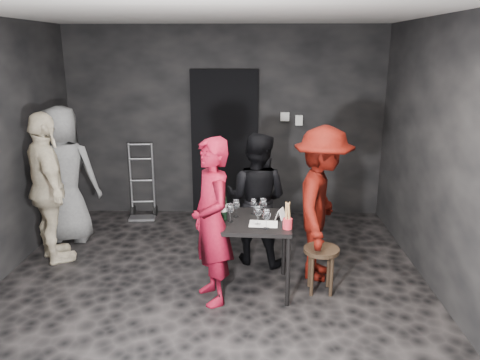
{
  "coord_description": "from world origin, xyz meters",
  "views": [
    {
      "loc": [
        0.43,
        -4.15,
        2.38
      ],
      "look_at": [
        0.29,
        0.25,
        1.14
      ],
      "focal_mm": 35.0,
      "sensor_mm": 36.0,
      "label": 1
    }
  ],
  "objects_px": {
    "tasting_table": "(254,229)",
    "wine_bottle": "(223,208)",
    "bystander_grey": "(63,165)",
    "hand_truck": "(143,204)",
    "server_red": "(212,216)",
    "stool": "(321,257)",
    "bystander_cream": "(47,178)",
    "woman_black": "(256,199)",
    "man_maroon": "(322,197)",
    "breadstick_cup": "(288,216)"
  },
  "relations": [
    {
      "from": "wine_bottle",
      "to": "tasting_table",
      "type": "bearing_deg",
      "value": 1.51
    },
    {
      "from": "stool",
      "to": "man_maroon",
      "type": "xyz_separation_m",
      "value": [
        0.03,
        0.34,
        0.51
      ]
    },
    {
      "from": "woman_black",
      "to": "bystander_cream",
      "type": "distance_m",
      "value": 2.35
    },
    {
      "from": "bystander_cream",
      "to": "wine_bottle",
      "type": "xyz_separation_m",
      "value": [
        2.0,
        -0.61,
        -0.12
      ]
    },
    {
      "from": "hand_truck",
      "to": "woman_black",
      "type": "bearing_deg",
      "value": -45.8
    },
    {
      "from": "hand_truck",
      "to": "bystander_cream",
      "type": "xyz_separation_m",
      "value": [
        -0.69,
        -1.45,
        0.79
      ]
    },
    {
      "from": "bystander_grey",
      "to": "breadstick_cup",
      "type": "relative_size",
      "value": 7.15
    },
    {
      "from": "bystander_cream",
      "to": "bystander_grey",
      "type": "xyz_separation_m",
      "value": [
        -0.06,
        0.6,
        -0.0
      ]
    },
    {
      "from": "hand_truck",
      "to": "tasting_table",
      "type": "distance_m",
      "value": 2.66
    },
    {
      "from": "woman_black",
      "to": "tasting_table",
      "type": "bearing_deg",
      "value": 107.07
    },
    {
      "from": "stool",
      "to": "bystander_cream",
      "type": "relative_size",
      "value": 0.24
    },
    {
      "from": "woman_black",
      "to": "man_maroon",
      "type": "bearing_deg",
      "value": 171.63
    },
    {
      "from": "bystander_grey",
      "to": "wine_bottle",
      "type": "distance_m",
      "value": 2.39
    },
    {
      "from": "woman_black",
      "to": "bystander_grey",
      "type": "distance_m",
      "value": 2.46
    },
    {
      "from": "server_red",
      "to": "man_maroon",
      "type": "xyz_separation_m",
      "value": [
        1.1,
        0.53,
        0.02
      ]
    },
    {
      "from": "tasting_table",
      "to": "bystander_grey",
      "type": "distance_m",
      "value": 2.68
    },
    {
      "from": "woman_black",
      "to": "man_maroon",
      "type": "height_order",
      "value": "man_maroon"
    },
    {
      "from": "woman_black",
      "to": "bystander_cream",
      "type": "xyz_separation_m",
      "value": [
        -2.33,
        -0.05,
        0.24
      ]
    },
    {
      "from": "stool",
      "to": "breadstick_cup",
      "type": "height_order",
      "value": "breadstick_cup"
    },
    {
      "from": "bystander_cream",
      "to": "bystander_grey",
      "type": "height_order",
      "value": "bystander_cream"
    },
    {
      "from": "woman_black",
      "to": "wine_bottle",
      "type": "xyz_separation_m",
      "value": [
        -0.33,
        -0.67,
        0.13
      ]
    },
    {
      "from": "tasting_table",
      "to": "wine_bottle",
      "type": "distance_m",
      "value": 0.38
    },
    {
      "from": "hand_truck",
      "to": "server_red",
      "type": "bearing_deg",
      "value": -67.18
    },
    {
      "from": "stool",
      "to": "wine_bottle",
      "type": "bearing_deg",
      "value": 178.52
    },
    {
      "from": "server_red",
      "to": "wine_bottle",
      "type": "relative_size",
      "value": 5.25
    },
    {
      "from": "man_maroon",
      "to": "bystander_cream",
      "type": "relative_size",
      "value": 0.9
    },
    {
      "from": "tasting_table",
      "to": "woman_black",
      "type": "relative_size",
      "value": 0.5
    },
    {
      "from": "wine_bottle",
      "to": "woman_black",
      "type": "bearing_deg",
      "value": 63.65
    },
    {
      "from": "server_red",
      "to": "stool",
      "type": "bearing_deg",
      "value": 75.35
    },
    {
      "from": "bystander_grey",
      "to": "stool",
      "type": "bearing_deg",
      "value": 157.43
    },
    {
      "from": "tasting_table",
      "to": "breadstick_cup",
      "type": "height_order",
      "value": "breadstick_cup"
    },
    {
      "from": "server_red",
      "to": "bystander_grey",
      "type": "xyz_separation_m",
      "value": [
        -1.97,
        1.42,
        0.12
      ]
    },
    {
      "from": "hand_truck",
      "to": "server_red",
      "type": "distance_m",
      "value": 2.66
    },
    {
      "from": "bystander_grey",
      "to": "wine_bottle",
      "type": "relative_size",
      "value": 5.98
    },
    {
      "from": "hand_truck",
      "to": "bystander_grey",
      "type": "height_order",
      "value": "bystander_grey"
    },
    {
      "from": "stool",
      "to": "bystander_grey",
      "type": "xyz_separation_m",
      "value": [
        -3.04,
        1.24,
        0.61
      ]
    },
    {
      "from": "tasting_table",
      "to": "man_maroon",
      "type": "bearing_deg",
      "value": 23.93
    },
    {
      "from": "wine_bottle",
      "to": "bystander_cream",
      "type": "bearing_deg",
      "value": 162.95
    },
    {
      "from": "stool",
      "to": "bystander_grey",
      "type": "relative_size",
      "value": 0.24
    },
    {
      "from": "man_maroon",
      "to": "breadstick_cup",
      "type": "relative_size",
      "value": 6.45
    },
    {
      "from": "hand_truck",
      "to": "tasting_table",
      "type": "relative_size",
      "value": 1.46
    },
    {
      "from": "bystander_cream",
      "to": "breadstick_cup",
      "type": "xyz_separation_m",
      "value": [
        2.62,
        -0.83,
        -0.12
      ]
    },
    {
      "from": "stool",
      "to": "woman_black",
      "type": "bearing_deg",
      "value": 133.09
    },
    {
      "from": "hand_truck",
      "to": "man_maroon",
      "type": "relative_size",
      "value": 0.61
    },
    {
      "from": "hand_truck",
      "to": "wine_bottle",
      "type": "bearing_deg",
      "value": -62.99
    },
    {
      "from": "bystander_cream",
      "to": "bystander_grey",
      "type": "distance_m",
      "value": 0.6
    },
    {
      "from": "man_maroon",
      "to": "tasting_table",
      "type": "bearing_deg",
      "value": 127.96
    },
    {
      "from": "hand_truck",
      "to": "bystander_grey",
      "type": "xyz_separation_m",
      "value": [
        -0.75,
        -0.85,
        0.78
      ]
    },
    {
      "from": "bystander_cream",
      "to": "wine_bottle",
      "type": "bearing_deg",
      "value": -143.77
    },
    {
      "from": "tasting_table",
      "to": "man_maroon",
      "type": "height_order",
      "value": "man_maroon"
    }
  ]
}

